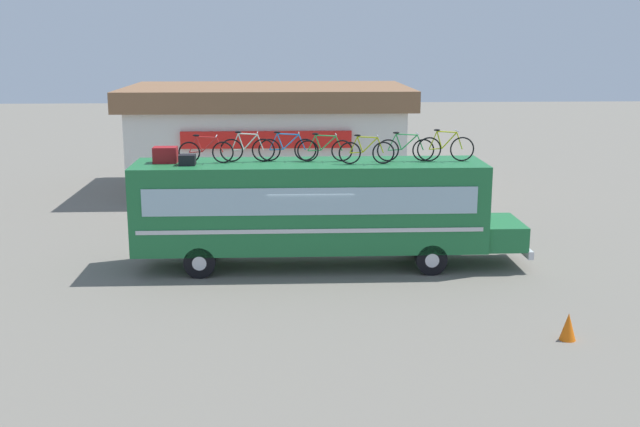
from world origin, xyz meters
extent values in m
plane|color=slate|center=(0.00, 0.00, 0.00)|extent=(120.00, 120.00, 0.00)
cube|color=#1E6B38|center=(0.00, 0.00, 1.92)|extent=(10.47, 2.36, 2.59)
cube|color=#1E6B38|center=(5.85, 0.00, 1.00)|extent=(1.23, 2.17, 0.75)
cube|color=#99B7C6|center=(0.00, -1.19, 2.28)|extent=(9.64, 0.04, 0.79)
cube|color=#99B7C6|center=(0.00, 1.19, 2.28)|extent=(9.64, 0.04, 0.79)
cube|color=silver|center=(0.00, -1.20, 1.40)|extent=(10.06, 0.03, 0.12)
cube|color=silver|center=(0.00, 1.20, 1.40)|extent=(10.06, 0.03, 0.12)
cube|color=silver|center=(6.53, 0.00, 0.55)|extent=(0.16, 2.24, 0.24)
cylinder|color=black|center=(3.56, -1.04, 0.46)|extent=(0.92, 0.28, 0.92)
cylinder|color=silver|center=(3.56, -1.04, 0.46)|extent=(0.42, 0.30, 0.42)
cylinder|color=black|center=(3.56, 1.04, 0.46)|extent=(0.92, 0.28, 0.92)
cylinder|color=silver|center=(3.56, 1.04, 0.46)|extent=(0.42, 0.30, 0.42)
cylinder|color=black|center=(-3.25, -1.04, 0.46)|extent=(0.92, 0.28, 0.92)
cylinder|color=silver|center=(-3.25, -1.04, 0.46)|extent=(0.42, 0.30, 0.42)
cylinder|color=black|center=(-3.25, 1.04, 0.46)|extent=(0.92, 0.28, 0.92)
cylinder|color=silver|center=(-3.25, 1.04, 0.46)|extent=(0.42, 0.30, 0.42)
cube|color=maroon|center=(-4.29, 0.14, 3.45)|extent=(0.70, 0.50, 0.47)
cube|color=black|center=(-3.58, -0.35, 3.37)|extent=(0.47, 0.40, 0.31)
torus|color=black|center=(-3.56, 0.00, 3.54)|extent=(0.65, 0.04, 0.65)
torus|color=black|center=(-2.57, 0.00, 3.54)|extent=(0.65, 0.04, 0.65)
cylinder|color=red|center=(-3.26, 0.00, 3.78)|extent=(0.19, 0.04, 0.46)
cylinder|color=red|center=(-2.96, 0.00, 3.77)|extent=(0.46, 0.04, 0.44)
cylinder|color=red|center=(-3.04, 0.00, 3.99)|extent=(0.60, 0.04, 0.07)
cylinder|color=red|center=(-3.37, 0.00, 3.55)|extent=(0.38, 0.03, 0.05)
cylinder|color=red|center=(-3.45, 0.00, 3.77)|extent=(0.24, 0.03, 0.48)
cylinder|color=red|center=(-2.66, 0.00, 3.76)|extent=(0.21, 0.03, 0.45)
cylinder|color=silver|center=(-2.75, 0.00, 4.03)|extent=(0.03, 0.44, 0.03)
ellipsoid|color=black|center=(-3.34, 0.00, 4.05)|extent=(0.20, 0.08, 0.06)
torus|color=black|center=(-2.33, 0.22, 3.57)|extent=(0.70, 0.04, 0.70)
torus|color=black|center=(-1.38, 0.22, 3.57)|extent=(0.70, 0.04, 0.70)
cylinder|color=white|center=(-2.04, 0.22, 3.83)|extent=(0.19, 0.04, 0.50)
cylinder|color=white|center=(-1.76, 0.22, 3.81)|extent=(0.44, 0.04, 0.48)
cylinder|color=white|center=(-1.83, 0.22, 4.06)|extent=(0.57, 0.04, 0.07)
cylinder|color=white|center=(-2.15, 0.22, 3.58)|extent=(0.36, 0.03, 0.05)
cylinder|color=white|center=(-2.22, 0.22, 3.82)|extent=(0.24, 0.03, 0.52)
cylinder|color=white|center=(-1.46, 0.22, 3.80)|extent=(0.20, 0.03, 0.48)
cylinder|color=silver|center=(-1.55, 0.22, 4.09)|extent=(0.03, 0.44, 0.03)
ellipsoid|color=black|center=(-2.12, 0.22, 4.11)|extent=(0.20, 0.08, 0.06)
torus|color=black|center=(-1.19, 0.31, 3.56)|extent=(0.68, 0.04, 0.68)
torus|color=black|center=(-0.11, 0.31, 3.56)|extent=(0.68, 0.04, 0.68)
cylinder|color=#197FDB|center=(-0.87, 0.31, 3.81)|extent=(0.21, 0.04, 0.48)
cylinder|color=#197FDB|center=(-0.55, 0.31, 3.80)|extent=(0.50, 0.04, 0.47)
cylinder|color=#197FDB|center=(-0.63, 0.31, 4.03)|extent=(0.65, 0.04, 0.07)
cylinder|color=#197FDB|center=(-0.99, 0.31, 3.57)|extent=(0.41, 0.03, 0.05)
cylinder|color=#197FDB|center=(-1.08, 0.31, 3.80)|extent=(0.26, 0.03, 0.50)
cylinder|color=#197FDB|center=(-0.21, 0.31, 3.79)|extent=(0.22, 0.03, 0.47)
cylinder|color=silver|center=(-0.31, 0.31, 4.07)|extent=(0.03, 0.44, 0.03)
ellipsoid|color=black|center=(-0.96, 0.31, 4.09)|extent=(0.20, 0.08, 0.06)
torus|color=black|center=(-0.04, 0.17, 3.54)|extent=(0.65, 0.04, 0.65)
torus|color=black|center=(0.98, 0.17, 3.54)|extent=(0.65, 0.04, 0.65)
cylinder|color=green|center=(0.27, 0.17, 3.79)|extent=(0.20, 0.04, 0.46)
cylinder|color=green|center=(0.57, 0.17, 3.77)|extent=(0.48, 0.04, 0.45)
cylinder|color=green|center=(0.49, 0.17, 4.00)|extent=(0.62, 0.04, 0.07)
cylinder|color=green|center=(0.15, 0.17, 3.55)|extent=(0.39, 0.03, 0.05)
cylinder|color=green|center=(0.07, 0.17, 3.78)|extent=(0.25, 0.03, 0.48)
cylinder|color=green|center=(0.89, 0.17, 3.76)|extent=(0.21, 0.03, 0.45)
cylinder|color=silver|center=(0.80, 0.17, 4.03)|extent=(0.03, 0.44, 0.03)
ellipsoid|color=black|center=(0.18, 0.17, 4.05)|extent=(0.20, 0.08, 0.06)
torus|color=black|center=(1.17, -0.36, 3.55)|extent=(0.66, 0.04, 0.66)
torus|color=black|center=(2.17, -0.36, 3.55)|extent=(0.66, 0.04, 0.66)
cylinder|color=#B2B20C|center=(1.47, -0.36, 3.80)|extent=(0.19, 0.04, 0.47)
cylinder|color=#B2B20C|center=(1.77, -0.36, 3.78)|extent=(0.46, 0.04, 0.45)
cylinder|color=#B2B20C|center=(1.69, -0.36, 4.01)|extent=(0.60, 0.04, 0.07)
cylinder|color=#B2B20C|center=(1.36, -0.36, 3.56)|extent=(0.38, 0.03, 0.05)
cylinder|color=#B2B20C|center=(1.28, -0.36, 3.79)|extent=(0.24, 0.03, 0.49)
cylinder|color=#B2B20C|center=(2.08, -0.36, 3.77)|extent=(0.21, 0.03, 0.46)
cylinder|color=silver|center=(1.99, -0.36, 4.05)|extent=(0.03, 0.44, 0.03)
ellipsoid|color=black|center=(1.39, -0.36, 4.07)|extent=(0.20, 0.08, 0.06)
torus|color=black|center=(2.36, 0.11, 3.55)|extent=(0.67, 0.04, 0.67)
torus|color=black|center=(3.43, 0.11, 3.55)|extent=(0.67, 0.04, 0.67)
cylinder|color=green|center=(2.68, 0.11, 3.81)|extent=(0.20, 0.04, 0.48)
cylinder|color=green|center=(3.00, 0.11, 3.79)|extent=(0.49, 0.04, 0.46)
cylinder|color=green|center=(2.92, 0.11, 4.02)|extent=(0.64, 0.04, 0.07)
cylinder|color=green|center=(2.57, 0.11, 3.56)|extent=(0.41, 0.03, 0.05)
cylinder|color=green|center=(2.48, 0.11, 3.80)|extent=(0.26, 0.03, 0.50)
cylinder|color=green|center=(3.34, 0.11, 3.78)|extent=(0.22, 0.03, 0.47)
cylinder|color=silver|center=(3.24, 0.11, 4.06)|extent=(0.03, 0.44, 0.03)
ellipsoid|color=black|center=(2.60, 0.11, 4.08)|extent=(0.20, 0.08, 0.06)
torus|color=black|center=(3.59, 0.03, 3.59)|extent=(0.74, 0.04, 0.74)
torus|color=black|center=(4.59, 0.03, 3.59)|extent=(0.74, 0.04, 0.74)
cylinder|color=#B2B20C|center=(3.89, 0.03, 3.87)|extent=(0.19, 0.04, 0.53)
cylinder|color=#B2B20C|center=(4.19, 0.03, 3.85)|extent=(0.47, 0.04, 0.51)
cylinder|color=#B2B20C|center=(4.11, 0.03, 4.11)|extent=(0.60, 0.04, 0.07)
cylinder|color=#B2B20C|center=(3.78, 0.03, 3.60)|extent=(0.38, 0.03, 0.05)
cylinder|color=#B2B20C|center=(3.70, 0.03, 3.86)|extent=(0.25, 0.03, 0.55)
cylinder|color=#B2B20C|center=(4.50, 0.03, 3.84)|extent=(0.21, 0.03, 0.51)
cylinder|color=silver|center=(4.41, 0.03, 4.14)|extent=(0.03, 0.44, 0.03)
ellipsoid|color=black|center=(3.81, 0.03, 4.16)|extent=(0.20, 0.08, 0.06)
cube|color=silver|center=(-1.50, 12.66, 1.90)|extent=(11.69, 7.18, 3.80)
cube|color=brown|center=(-1.50, 12.66, 4.25)|extent=(12.63, 7.76, 0.88)
cube|color=red|center=(-1.50, 8.97, 2.74)|extent=(7.01, 0.16, 0.70)
cone|color=orange|center=(5.80, -6.27, 0.33)|extent=(0.38, 0.38, 0.66)
camera|label=1|loc=(-0.72, -23.13, 6.92)|focal=44.01mm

